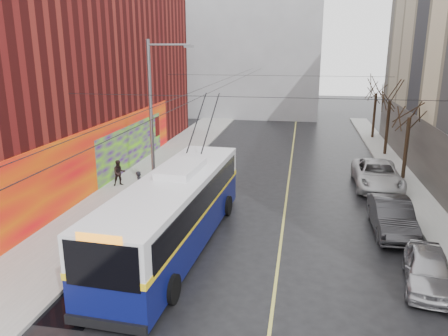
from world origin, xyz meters
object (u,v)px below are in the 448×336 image
object	(u,v)px
tree_mid	(391,91)
pedestrian_b	(119,173)
pedestrian_a	(140,184)
streetlight_pole	(154,115)
tree_near	(411,105)
parked_car_a	(428,269)
parked_car_c	(377,175)
tree_far	(377,85)
parked_car_b	(392,216)
following_car	(219,159)
trolleybus	(175,210)

from	to	relation	value
tree_mid	pedestrian_b	distance (m)	21.97
tree_mid	pedestrian_a	distance (m)	21.50
streetlight_pole	tree_near	distance (m)	16.28
parked_car_a	pedestrian_a	world-z (taller)	pedestrian_a
streetlight_pole	parked_car_c	bearing A→B (deg)	17.00
tree_near	pedestrian_a	world-z (taller)	tree_near
tree_mid	parked_car_a	world-z (taller)	tree_mid
tree_mid	tree_far	size ratio (longest dim) A/B	1.02
parked_car_b	following_car	size ratio (longest dim) A/B	1.13
trolleybus	parked_car_b	xyz separation A→B (m)	(9.69, 3.36, -0.91)
trolleybus	parked_car_a	bearing A→B (deg)	-5.61
trolleybus	pedestrian_a	distance (m)	6.82
trolleybus	pedestrian_a	xyz separation A→B (m)	(-3.78, 5.62, -0.78)
tree_near	pedestrian_b	world-z (taller)	tree_near
tree_mid	following_car	bearing A→B (deg)	-152.83
parked_car_c	following_car	distance (m)	10.88
parked_car_b	following_car	distance (m)	14.05
streetlight_pole	pedestrian_a	size ratio (longest dim) A/B	5.73
parked_car_c	streetlight_pole	bearing A→B (deg)	-162.24
streetlight_pole	tree_mid	xyz separation A→B (m)	(15.14, 13.00, 0.41)
tree_mid	following_car	xyz separation A→B (m)	(-12.58, -6.46, -4.53)
pedestrian_a	trolleybus	bearing A→B (deg)	-154.94
tree_far	following_car	world-z (taller)	tree_far
tree_mid	parked_car_b	bearing A→B (deg)	-98.43
tree_mid	trolleybus	size ratio (longest dim) A/B	0.51
tree_near	parked_car_a	bearing A→B (deg)	-98.10
parked_car_b	parked_car_a	bearing A→B (deg)	-85.74
parked_car_a	parked_car_b	xyz separation A→B (m)	(-0.39, 4.92, 0.11)
tree_far	parked_car_b	world-z (taller)	tree_far
streetlight_pole	parked_car_b	size ratio (longest dim) A/B	1.86
following_car	pedestrian_b	world-z (taller)	pedestrian_b
tree_mid	pedestrian_a	xyz separation A→B (m)	(-15.86, -13.87, -4.32)
streetlight_pole	pedestrian_b	size ratio (longest dim) A/B	5.54
tree_near	pedestrian_a	distance (m)	17.75
tree_far	pedestrian_b	bearing A→B (deg)	-133.54
streetlight_pole	following_car	distance (m)	8.14
streetlight_pole	tree_mid	distance (m)	19.96
parked_car_b	streetlight_pole	bearing A→B (deg)	165.94
parked_car_c	trolleybus	bearing A→B (deg)	-133.04
pedestrian_a	streetlight_pole	bearing A→B (deg)	-48.33
parked_car_a	pedestrian_a	xyz separation A→B (m)	(-13.86, 7.19, 0.25)
trolleybus	pedestrian_a	size ratio (longest dim) A/B	8.35
tree_mid	parked_car_a	size ratio (longest dim) A/B	1.66
tree_mid	trolleybus	bearing A→B (deg)	-121.79
pedestrian_b	parked_car_b	bearing A→B (deg)	-50.66
tree_far	pedestrian_a	bearing A→B (deg)	-127.23
streetlight_pole	tree_mid	size ratio (longest dim) A/B	1.35
pedestrian_a	pedestrian_b	bearing A→B (deg)	38.05
trolleybus	pedestrian_b	xyz separation A→B (m)	(-5.88, 7.59, -0.75)
tree_near	pedestrian_b	bearing A→B (deg)	-164.73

